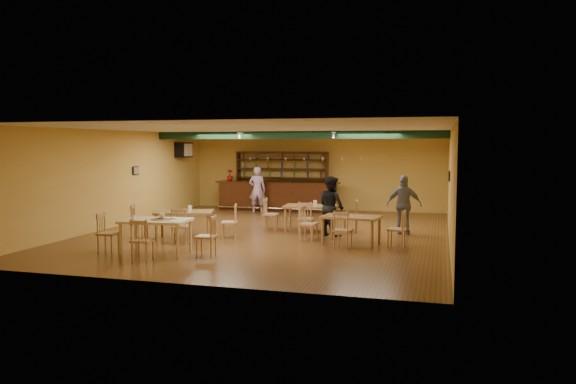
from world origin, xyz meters
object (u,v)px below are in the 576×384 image
(dining_table_c, at_px, (185,225))
(near_table, at_px, (156,237))
(patron_bar, at_px, (257,190))
(dining_table_b, at_px, (310,218))
(bar_counter, at_px, (277,196))
(dining_table_d, at_px, (351,230))
(patron_right_a, at_px, (331,206))

(dining_table_c, distance_m, near_table, 2.09)
(dining_table_c, bearing_deg, patron_bar, 72.34)
(dining_table_b, xyz_separation_m, patron_bar, (-2.89, 3.58, 0.49))
(bar_counter, bearing_deg, dining_table_b, -61.83)
(dining_table_b, bearing_deg, dining_table_d, -54.37)
(bar_counter, xyz_separation_m, patron_right_a, (3.16, -5.21, 0.28))
(bar_counter, height_order, dining_table_c, bar_counter)
(dining_table_d, distance_m, near_table, 4.90)
(bar_counter, xyz_separation_m, near_table, (-0.28, -8.83, -0.15))
(dining_table_b, relative_size, patron_right_a, 0.89)
(dining_table_c, bearing_deg, bar_counter, 67.95)
(bar_counter, relative_size, dining_table_d, 3.29)
(dining_table_c, bearing_deg, patron_right_a, 5.33)
(patron_bar, bearing_deg, dining_table_d, 118.30)
(dining_table_b, height_order, near_table, near_table)
(bar_counter, distance_m, dining_table_b, 5.01)
(dining_table_b, distance_m, dining_table_c, 3.76)
(patron_bar, bearing_deg, dining_table_c, 78.67)
(dining_table_c, height_order, near_table, near_table)
(near_table, bearing_deg, dining_table_c, 92.73)
(dining_table_c, distance_m, patron_right_a, 4.07)
(bar_counter, xyz_separation_m, dining_table_b, (2.36, -4.41, -0.19))
(near_table, height_order, patron_bar, patron_bar)
(dining_table_c, xyz_separation_m, near_table, (0.30, -2.07, 0.03))
(dining_table_c, height_order, patron_right_a, patron_right_a)
(patron_bar, bearing_deg, patron_right_a, 119.25)
(near_table, height_order, patron_right_a, patron_right_a)
(dining_table_b, xyz_separation_m, patron_right_a, (0.80, -0.80, 0.47))
(dining_table_d, height_order, near_table, near_table)
(dining_table_d, xyz_separation_m, patron_right_a, (-0.73, 1.05, 0.48))
(dining_table_b, bearing_deg, dining_table_c, -145.36)
(patron_right_a, bearing_deg, patron_bar, -7.14)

